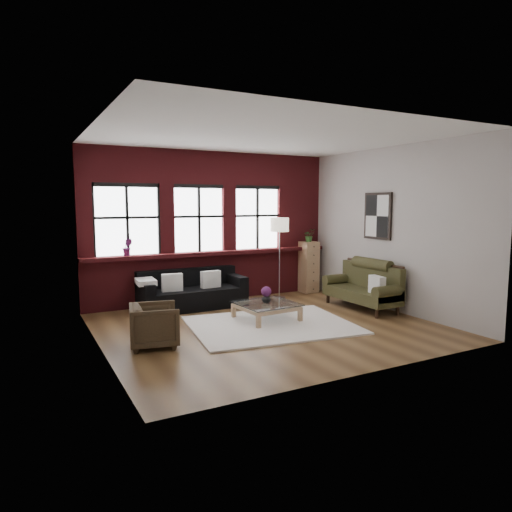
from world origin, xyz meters
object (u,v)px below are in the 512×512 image
floor_lamp (279,255)px  dark_sofa (193,289)px  vase (266,298)px  armchair (154,325)px  drawer_chest (309,267)px  coffee_table (266,312)px  vintage_settee (361,286)px

floor_lamp → dark_sofa: bearing=179.4°
vase → floor_lamp: bearing=52.3°
armchair → drawer_chest: drawer_chest is taller
coffee_table → vase: 0.25m
armchair → drawer_chest: (4.38, 2.39, 0.28)m
dark_sofa → vase: bearing=-62.1°
drawer_chest → coffee_table: bearing=-139.8°
vintage_settee → floor_lamp: 1.94m
dark_sofa → vase: 1.77m
vase → coffee_table: bearing=0.0°
vase → floor_lamp: size_ratio=0.09×
coffee_table → vase: bearing=180.0°
coffee_table → drawer_chest: size_ratio=0.82×
armchair → floor_lamp: size_ratio=0.36×
vase → drawer_chest: 2.87m
dark_sofa → vintage_settee: 3.39m
dark_sofa → floor_lamp: size_ratio=1.09×
drawer_chest → floor_lamp: floor_lamp is taller
vintage_settee → armchair: (-4.32, -0.46, -0.14)m
drawer_chest → vase: bearing=-139.8°
vintage_settee → coffee_table: (-2.13, 0.08, -0.30)m
vintage_settee → drawer_chest: (0.06, 1.93, 0.14)m
armchair → drawer_chest: 5.00m
armchair → coffee_table: bearing=-64.4°
coffee_table → vase: (-0.00, 0.00, 0.25)m
armchair → floor_lamp: 4.03m
dark_sofa → armchair: (-1.36, -2.10, -0.06)m
dark_sofa → vase: size_ratio=12.42×
vase → dark_sofa: bearing=117.9°
vintage_settee → floor_lamp: floor_lamp is taller
drawer_chest → vintage_settee: bearing=-91.7°
dark_sofa → floor_lamp: (2.02, -0.02, 0.59)m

